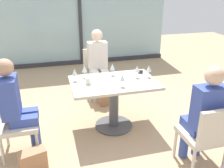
# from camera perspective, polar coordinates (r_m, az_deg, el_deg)

# --- Properties ---
(ground_plane) EXTENTS (12.00, 12.00, 0.00)m
(ground_plane) POSITION_cam_1_polar(r_m,az_deg,el_deg) (3.85, 0.39, -9.53)
(ground_plane) COLOR tan
(window_wall_backdrop) EXTENTS (4.49, 0.10, 2.70)m
(window_wall_backdrop) POSITION_cam_1_polar(r_m,az_deg,el_deg) (6.44, -7.36, 15.09)
(window_wall_backdrop) COLOR #96B7BC
(window_wall_backdrop) RESTS_ON ground_plane
(dining_table_main) EXTENTS (1.21, 0.79, 0.73)m
(dining_table_main) POSITION_cam_1_polar(r_m,az_deg,el_deg) (3.59, 0.41, -2.40)
(dining_table_main) COLOR #BCB29E
(dining_table_main) RESTS_ON ground_plane
(chair_front_right) EXTENTS (0.46, 0.50, 0.87)m
(chair_front_right) POSITION_cam_1_polar(r_m,az_deg,el_deg) (2.98, 21.03, -10.53)
(chair_front_right) COLOR beige
(chair_front_right) RESTS_ON ground_plane
(chair_near_window) EXTENTS (0.46, 0.51, 0.87)m
(chair_near_window) POSITION_cam_1_polar(r_m,az_deg,el_deg) (4.66, -3.41, 3.21)
(chair_near_window) COLOR beige
(chair_near_window) RESTS_ON ground_plane
(chair_side_end) EXTENTS (0.50, 0.46, 0.87)m
(chair_side_end) POSITION_cam_1_polar(r_m,az_deg,el_deg) (3.27, -22.45, -7.60)
(chair_side_end) COLOR beige
(chair_side_end) RESTS_ON ground_plane
(person_front_right) EXTENTS (0.34, 0.39, 1.26)m
(person_front_right) POSITION_cam_1_polar(r_m,az_deg,el_deg) (2.95, 20.38, -6.15)
(person_front_right) COLOR #384C9E
(person_front_right) RESTS_ON ground_plane
(person_near_window) EXTENTS (0.34, 0.39, 1.26)m
(person_near_window) POSITION_cam_1_polar(r_m,az_deg,el_deg) (4.50, -3.18, 5.20)
(person_near_window) COLOR silver
(person_near_window) RESTS_ON ground_plane
(person_side_end) EXTENTS (0.39, 0.34, 1.26)m
(person_side_end) POSITION_cam_1_polar(r_m,az_deg,el_deg) (3.16, -21.05, -4.25)
(person_side_end) COLOR #384C9E
(person_side_end) RESTS_ON ground_plane
(wine_glass_0) EXTENTS (0.07, 0.07, 0.18)m
(wine_glass_0) POSITION_cam_1_polar(r_m,az_deg,el_deg) (3.62, 5.76, 3.42)
(wine_glass_0) COLOR silver
(wine_glass_0) RESTS_ON dining_table_main
(wine_glass_1) EXTENTS (0.07, 0.07, 0.18)m
(wine_glass_1) POSITION_cam_1_polar(r_m,az_deg,el_deg) (3.66, 8.41, 3.48)
(wine_glass_1) COLOR silver
(wine_glass_1) RESTS_ON dining_table_main
(wine_glass_2) EXTENTS (0.07, 0.07, 0.18)m
(wine_glass_2) POSITION_cam_1_polar(r_m,az_deg,el_deg) (3.29, 2.35, 1.48)
(wine_glass_2) COLOR silver
(wine_glass_2) RESTS_ON dining_table_main
(wine_glass_3) EXTENTS (0.07, 0.07, 0.18)m
(wine_glass_3) POSITION_cam_1_polar(r_m,az_deg,el_deg) (3.51, -8.57, 2.65)
(wine_glass_3) COLOR silver
(wine_glass_3) RESTS_ON dining_table_main
(wine_glass_4) EXTENTS (0.07, 0.07, 0.18)m
(wine_glass_4) POSITION_cam_1_polar(r_m,az_deg,el_deg) (3.62, -6.34, 3.40)
(wine_glass_4) COLOR silver
(wine_glass_4) RESTS_ON dining_table_main
(wine_glass_5) EXTENTS (0.07, 0.07, 0.18)m
(wine_glass_5) POSITION_cam_1_polar(r_m,az_deg,el_deg) (3.69, 0.11, 3.88)
(wine_glass_5) COLOR silver
(wine_glass_5) RESTS_ON dining_table_main
(coffee_cup) EXTENTS (0.08, 0.08, 0.09)m
(coffee_cup) POSITION_cam_1_polar(r_m,az_deg,el_deg) (3.43, -5.48, 0.71)
(coffee_cup) COLOR white
(coffee_cup) RESTS_ON dining_table_main
(cell_phone_on_table) EXTENTS (0.12, 0.16, 0.01)m
(cell_phone_on_table) POSITION_cam_1_polar(r_m,az_deg,el_deg) (3.89, 6.53, 2.75)
(cell_phone_on_table) COLOR black
(cell_phone_on_table) RESTS_ON dining_table_main
(handbag_1) EXTENTS (0.30, 0.16, 0.28)m
(handbag_1) POSITION_cam_1_polar(r_m,az_deg,el_deg) (4.40, -1.00, -3.01)
(handbag_1) COLOR #A3704C
(handbag_1) RESTS_ON ground_plane
(handbag_2) EXTENTS (0.33, 0.24, 0.28)m
(handbag_2) POSITION_cam_1_polar(r_m,az_deg,el_deg) (3.11, -17.62, -16.50)
(handbag_2) COLOR #A3704C
(handbag_2) RESTS_ON ground_plane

